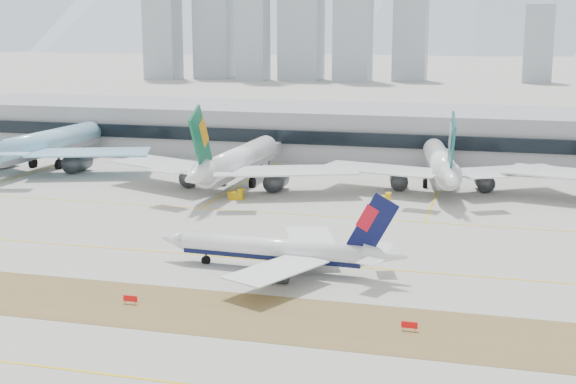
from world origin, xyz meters
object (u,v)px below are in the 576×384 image
(taxiing_airliner, at_px, (281,250))
(widebody_cathay, at_px, (441,166))
(terminal, at_px, (361,131))
(widebody_korean, at_px, (42,145))
(widebody_eva, at_px, (236,163))

(taxiing_airliner, bearing_deg, widebody_cathay, -102.14)
(terminal, bearing_deg, widebody_korean, -149.86)
(widebody_korean, relative_size, terminal, 0.26)
(widebody_korean, bearing_deg, widebody_eva, -97.65)
(taxiing_airliner, relative_size, terminal, 0.16)
(taxiing_airliner, xyz_separation_m, widebody_korean, (-92.05, 76.49, 3.26))
(widebody_cathay, height_order, terminal, widebody_cathay)
(widebody_eva, height_order, widebody_cathay, widebody_eva)
(taxiing_airliner, relative_size, widebody_cathay, 0.71)
(widebody_cathay, relative_size, terminal, 0.22)
(taxiing_airliner, distance_m, widebody_eva, 72.14)
(terminal, bearing_deg, widebody_eva, -110.04)
(widebody_korean, bearing_deg, terminal, -57.48)
(widebody_eva, height_order, terminal, widebody_eva)
(widebody_cathay, bearing_deg, widebody_korean, 80.87)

